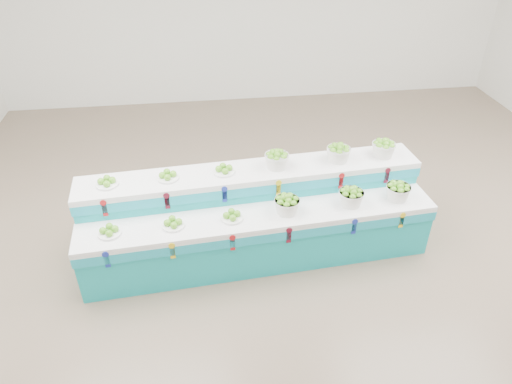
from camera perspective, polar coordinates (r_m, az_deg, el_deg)
The scene contains 14 objects.
ground at distance 5.99m, azimuth 6.26°, elevation -7.32°, with size 10.00×10.00×0.00m, color #74614D.
display_stand at distance 5.69m, azimuth -0.00°, elevation -3.01°, with size 4.14×1.07×1.02m, color #16A4AB, non-canonical shape.
plate_lower_left at distance 5.30m, azimuth -17.36°, elevation -4.44°, with size 0.26×0.26×0.10m, color white.
plate_lower_mid at distance 5.25m, azimuth -10.01°, elevation -3.64°, with size 0.26×0.26×0.10m, color white.
plate_lower_right at distance 5.28m, azimuth -2.94°, elevation -2.81°, with size 0.26×0.26×0.10m, color white.
basket_lower_left at distance 5.36m, azimuth 3.76°, elevation -1.48°, with size 0.29×0.29×0.22m, color silver, non-canonical shape.
basket_lower_mid at distance 5.59m, azimuth 11.44°, elevation -0.52°, with size 0.29×0.29×0.22m, color silver, non-canonical shape.
basket_lower_right at distance 5.82m, azimuth 16.80°, elevation 0.15°, with size 0.29×0.29×0.22m, color silver, non-canonical shape.
plate_upper_left at distance 5.56m, azimuth -17.62°, elevation 1.23°, with size 0.26×0.26×0.10m, color white.
plate_upper_mid at distance 5.51m, azimuth -10.62°, elevation 2.04°, with size 0.26×0.26×0.10m, color white.
plate_upper_right at distance 5.54m, azimuth -3.89°, elevation 2.80°, with size 0.26×0.26×0.10m, color white.
basket_upper_left at distance 5.61m, azimuth 2.53°, elevation 3.99°, with size 0.29×0.29×0.22m, color silver, non-canonical shape.
basket_upper_mid at distance 5.83m, azimuth 9.94°, elevation 4.70°, with size 0.29×0.29×0.22m, color silver, non-canonical shape.
basket_upper_right at distance 6.06m, azimuth 15.17°, elevation 5.16°, with size 0.29×0.29×0.22m, color silver, non-canonical shape.
Camera 1 is at (-1.24, -4.35, 3.93)m, focal length 33.08 mm.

